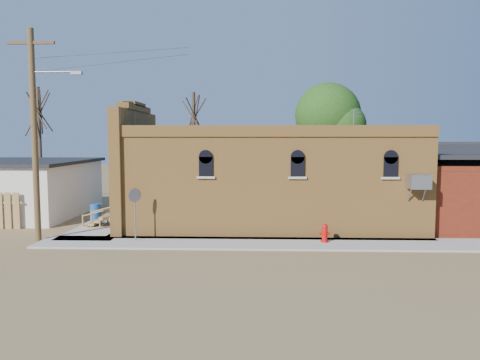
{
  "coord_description": "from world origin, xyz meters",
  "views": [
    {
      "loc": [
        1.23,
        -18.36,
        4.44
      ],
      "look_at": [
        0.41,
        4.35,
        2.4
      ],
      "focal_mm": 35.0,
      "sensor_mm": 36.0,
      "label": 1
    }
  ],
  "objects_px": {
    "brick_bar": "(265,179)",
    "fire_hydrant": "(325,233)",
    "utility_pole": "(36,130)",
    "stop_sign": "(135,200)",
    "trash_barrel": "(96,212)"
  },
  "relations": [
    {
      "from": "fire_hydrant",
      "to": "trash_barrel",
      "type": "xyz_separation_m",
      "value": [
        -11.4,
        4.74,
        0.06
      ]
    },
    {
      "from": "brick_bar",
      "to": "stop_sign",
      "type": "relative_size",
      "value": 7.28
    },
    {
      "from": "brick_bar",
      "to": "fire_hydrant",
      "type": "bearing_deg",
      "value": -60.77
    },
    {
      "from": "fire_hydrant",
      "to": "trash_barrel",
      "type": "distance_m",
      "value": 12.34
    },
    {
      "from": "fire_hydrant",
      "to": "stop_sign",
      "type": "bearing_deg",
      "value": 168.85
    },
    {
      "from": "brick_bar",
      "to": "utility_pole",
      "type": "distance_m",
      "value": 10.96
    },
    {
      "from": "utility_pole",
      "to": "trash_barrel",
      "type": "bearing_deg",
      "value": 79.71
    },
    {
      "from": "utility_pole",
      "to": "trash_barrel",
      "type": "xyz_separation_m",
      "value": [
        0.84,
        4.65,
        -4.25
      ]
    },
    {
      "from": "brick_bar",
      "to": "utility_pole",
      "type": "xyz_separation_m",
      "value": [
        -9.79,
        -4.29,
        2.43
      ]
    },
    {
      "from": "brick_bar",
      "to": "utility_pole",
      "type": "bearing_deg",
      "value": -156.31
    },
    {
      "from": "fire_hydrant",
      "to": "stop_sign",
      "type": "relative_size",
      "value": 0.35
    },
    {
      "from": "utility_pole",
      "to": "stop_sign",
      "type": "relative_size",
      "value": 3.99
    },
    {
      "from": "utility_pole",
      "to": "stop_sign",
      "type": "height_order",
      "value": "utility_pole"
    },
    {
      "from": "fire_hydrant",
      "to": "trash_barrel",
      "type": "bearing_deg",
      "value": 146.37
    },
    {
      "from": "utility_pole",
      "to": "trash_barrel",
      "type": "distance_m",
      "value": 6.35
    }
  ]
}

